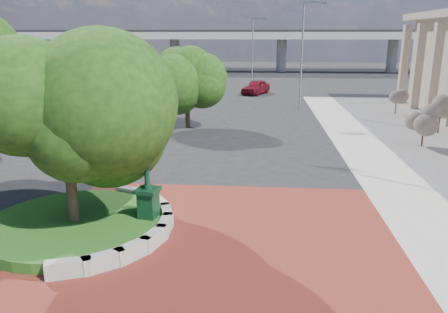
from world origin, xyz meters
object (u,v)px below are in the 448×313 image
street_lamp_near (305,48)px  street_lamp_far (254,49)px  parked_car (256,87)px  post_clock (146,150)px

street_lamp_near → street_lamp_far: 14.40m
street_lamp_near → street_lamp_far: (-4.67, 13.61, -0.48)m
parked_car → street_lamp_near: bearing=-44.4°
street_lamp_near → street_lamp_far: bearing=109.0°
post_clock → street_lamp_far: 39.64m
post_clock → street_lamp_near: (7.59, 25.86, 2.64)m
parked_car → street_lamp_near: street_lamp_near is taller
street_lamp_near → parked_car: bearing=111.8°
post_clock → parked_car: size_ratio=1.08×
parked_car → street_lamp_near: 12.62m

